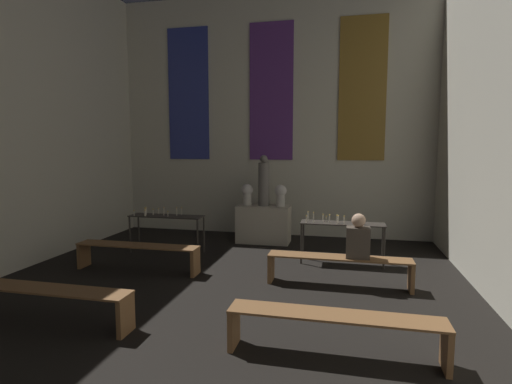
% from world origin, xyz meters
% --- Properties ---
extents(wall_back, '(7.91, 0.16, 5.88)m').
position_xyz_m(wall_back, '(0.00, 11.44, 2.97)').
color(wall_back, beige).
rests_on(wall_back, ground_plane).
extents(altar, '(1.21, 0.60, 0.85)m').
position_xyz_m(altar, '(0.00, 10.49, 0.43)').
color(altar, '#BCB29E').
rests_on(altar, ground_plane).
extents(statue, '(0.25, 0.25, 1.16)m').
position_xyz_m(statue, '(0.00, 10.49, 1.39)').
color(statue, slate).
rests_on(statue, altar).
extents(flower_vase_left, '(0.27, 0.27, 0.49)m').
position_xyz_m(flower_vase_left, '(-0.39, 10.49, 1.13)').
color(flower_vase_left, beige).
rests_on(flower_vase_left, altar).
extents(flower_vase_right, '(0.27, 0.27, 0.49)m').
position_xyz_m(flower_vase_right, '(0.39, 10.49, 1.13)').
color(flower_vase_right, beige).
rests_on(flower_vase_right, altar).
extents(candle_rack_left, '(1.55, 0.42, 0.96)m').
position_xyz_m(candle_rack_left, '(-1.79, 9.15, 0.69)').
color(candle_rack_left, '#332D28').
rests_on(candle_rack_left, ground_plane).
extents(candle_rack_right, '(1.55, 0.42, 0.98)m').
position_xyz_m(candle_rack_right, '(1.78, 9.15, 0.69)').
color(candle_rack_right, '#332D28').
rests_on(candle_rack_right, ground_plane).
extents(pew_third_left, '(2.24, 0.36, 0.48)m').
position_xyz_m(pew_third_left, '(-1.75, 5.66, 0.35)').
color(pew_third_left, brown).
rests_on(pew_third_left, ground_plane).
extents(pew_third_right, '(2.24, 0.36, 0.48)m').
position_xyz_m(pew_third_right, '(1.75, 5.66, 0.35)').
color(pew_third_right, brown).
rests_on(pew_third_right, ground_plane).
extents(pew_back_left, '(2.24, 0.36, 0.48)m').
position_xyz_m(pew_back_left, '(-1.75, 7.89, 0.35)').
color(pew_back_left, brown).
rests_on(pew_back_left, ground_plane).
extents(pew_back_right, '(2.24, 0.36, 0.48)m').
position_xyz_m(pew_back_right, '(1.75, 7.89, 0.35)').
color(pew_back_right, brown).
rests_on(pew_back_right, ground_plane).
extents(person_seated, '(0.36, 0.24, 0.70)m').
position_xyz_m(person_seated, '(2.04, 7.89, 0.79)').
color(person_seated, '#4C4238').
rests_on(person_seated, pew_back_right).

